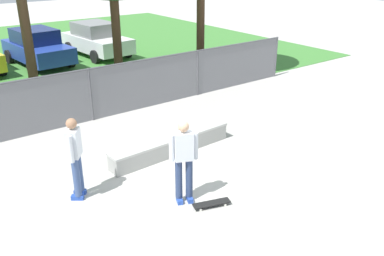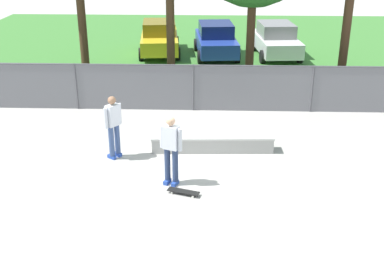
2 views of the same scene
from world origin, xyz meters
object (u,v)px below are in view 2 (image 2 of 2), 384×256
Objects in this scene: concrete_ledge at (212,143)px; skateboard at (183,192)px; car_yellow at (159,38)px; skateboarder at (171,148)px; bystander at (113,124)px; car_blue at (216,40)px; car_white at (276,40)px.

concrete_ledge is 2.62m from skateboard.
car_yellow is at bearing 97.87° from skateboard.
skateboarder is 1.00× the size of bystander.
concrete_ledge is 11.31m from car_blue.
skateboard is at bearing -105.66° from car_white.
skateboarder is at bearing 122.34° from skateboard.
car_yellow is 2.90m from car_blue.
car_blue is 3.00m from car_white.
skateboarder is 0.42× the size of car_white.
skateboarder is 2.25m from bystander.
car_white reaches higher than skateboard.
concrete_ledge is at bearing -105.63° from car_white.
car_blue is (0.20, 11.29, 0.60)m from concrete_ledge.
skateboard is at bearing -82.13° from car_yellow.
car_blue is (0.91, 13.81, 0.77)m from skateboard.
bystander is (-2.03, 1.99, 0.94)m from skateboard.
skateboarder is at bearing -83.18° from car_yellow.
car_white is 13.33m from bystander.
skateboarder is at bearing -95.32° from car_blue.
bystander is at bearing -169.11° from concrete_ledge.
skateboard is at bearing -105.81° from concrete_ledge.
car_yellow is 2.39× the size of bystander.
bystander reaches higher than concrete_ledge.
car_yellow is (-2.68, 11.70, 0.60)m from concrete_ledge.
car_yellow and car_blue have the same top height.
car_white is (4.23, 13.40, -0.17)m from skateboarder.
car_white is (5.87, -0.29, 0.00)m from car_yellow.
car_blue reaches higher than concrete_ledge.
concrete_ledge is at bearing 74.19° from skateboard.
concrete_ledge is at bearing -91.00° from car_blue.
bystander is (-2.94, -11.82, 0.17)m from car_blue.
bystander reaches higher than car_blue.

